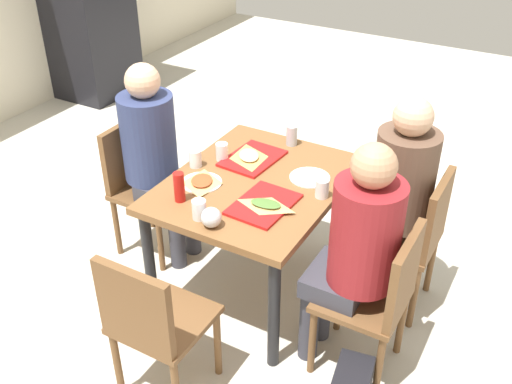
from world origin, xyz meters
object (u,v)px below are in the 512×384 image
at_px(person_in_brown_jacket, 395,188).
at_px(paper_plate_center, 201,183).
at_px(plastic_cup_d, 222,152).
at_px(plastic_cup_b, 322,188).
at_px(condiment_bottle, 179,187).
at_px(foil_bundle, 211,217).
at_px(tray_red_near, 264,204).
at_px(plastic_cup_c, 199,210).
at_px(person_far_side, 155,149).
at_px(pizza_slice_b, 249,156).
at_px(chair_near_left, 380,294).
at_px(pizza_slice_c, 202,181).
at_px(soda_can, 292,135).
at_px(chair_near_right, 415,233).
at_px(tray_red_far, 253,158).
at_px(chair_left_end, 152,321).
at_px(paper_plate_near_edge, 310,178).
at_px(pizza_slice_a, 266,205).
at_px(plastic_cup_a, 195,158).
at_px(main_table, 256,195).
at_px(person_in_red, 357,243).
at_px(chair_far_side, 140,179).

height_order(person_in_brown_jacket, paper_plate_center, person_in_brown_jacket).
bearing_deg(plastic_cup_d, plastic_cup_b, -97.20).
distance_m(condiment_bottle, foil_bundle, 0.29).
distance_m(tray_red_near, plastic_cup_c, 0.33).
height_order(plastic_cup_c, plastic_cup_d, same).
xyz_separation_m(person_far_side, tray_red_near, (-0.19, -0.84, -0.01)).
relative_size(condiment_bottle, foil_bundle, 1.60).
bearing_deg(person_in_brown_jacket, pizza_slice_b, 96.63).
height_order(chair_near_left, pizza_slice_c, chair_near_left).
bearing_deg(person_far_side, paper_plate_center, -110.63).
bearing_deg(paper_plate_center, soda_can, -18.98).
xyz_separation_m(paper_plate_center, plastic_cup_d, (0.28, 0.04, 0.05)).
height_order(chair_near_right, person_far_side, person_far_side).
height_order(chair_near_right, tray_red_far, chair_near_right).
relative_size(tray_red_far, soda_can, 2.95).
height_order(pizza_slice_b, plastic_cup_c, plastic_cup_c).
bearing_deg(chair_left_end, condiment_bottle, 22.63).
height_order(chair_left_end, condiment_bottle, condiment_bottle).
distance_m(pizza_slice_b, foil_bundle, 0.67).
relative_size(paper_plate_near_edge, pizza_slice_c, 0.85).
bearing_deg(tray_red_near, foil_bundle, 154.61).
xyz_separation_m(tray_red_far, soda_can, (0.28, -0.11, 0.05)).
bearing_deg(plastic_cup_b, pizza_slice_a, 140.75).
height_order(tray_red_near, tray_red_far, same).
bearing_deg(pizza_slice_a, chair_near_left, -95.65).
distance_m(tray_red_far, plastic_cup_b, 0.53).
bearing_deg(chair_near_right, plastic_cup_a, 104.30).
xyz_separation_m(paper_plate_center, plastic_cup_a, (0.14, 0.13, 0.05)).
distance_m(tray_red_far, paper_plate_center, 0.38).
distance_m(chair_near_left, pizza_slice_b, 1.10).
height_order(soda_can, condiment_bottle, condiment_bottle).
height_order(main_table, tray_red_near, tray_red_near).
distance_m(chair_left_end, condiment_bottle, 0.70).
bearing_deg(pizza_slice_c, plastic_cup_a, 43.58).
bearing_deg(plastic_cup_c, person_in_red, -77.48).
height_order(plastic_cup_c, foil_bundle, same).
xyz_separation_m(person_far_side, tray_red_far, (0.19, -0.55, -0.01)).
bearing_deg(soda_can, person_in_brown_jacket, -105.39).
bearing_deg(person_in_red, tray_red_far, 59.95).
height_order(chair_near_left, person_in_red, person_in_red).
distance_m(paper_plate_near_edge, foil_bundle, 0.67).
bearing_deg(plastic_cup_b, plastic_cup_a, 94.25).
bearing_deg(pizza_slice_b, plastic_cup_d, 116.98).
bearing_deg(person_in_red, chair_near_left, -90.00).
distance_m(chair_near_right, pizza_slice_b, 1.01).
relative_size(chair_near_right, pizza_slice_b, 2.96).
bearing_deg(plastic_cup_d, soda_can, -36.14).
distance_m(person_in_red, pizza_slice_c, 0.92).
bearing_deg(chair_near_right, pizza_slice_a, 127.15).
xyz_separation_m(chair_far_side, paper_plate_near_edge, (0.17, -1.06, 0.24)).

